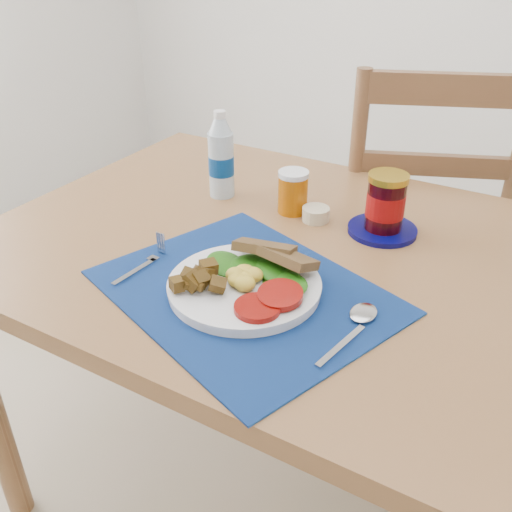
{
  "coord_description": "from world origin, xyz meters",
  "views": [
    {
      "loc": [
        0.36,
        -0.7,
        1.31
      ],
      "look_at": [
        -0.08,
        0.05,
        0.8
      ],
      "focal_mm": 40.0,
      "sensor_mm": 36.0,
      "label": 1
    }
  ],
  "objects_px": {
    "juice_glass": "(293,193)",
    "jam_on_saucer": "(385,207)",
    "breakfast_plate": "(241,282)",
    "chair_far": "(420,202)",
    "water_bottle": "(221,159)"
  },
  "relations": [
    {
      "from": "chair_far",
      "to": "water_bottle",
      "type": "relative_size",
      "value": 6.06
    },
    {
      "from": "breakfast_plate",
      "to": "juice_glass",
      "type": "relative_size",
      "value": 2.92
    },
    {
      "from": "chair_far",
      "to": "water_bottle",
      "type": "height_order",
      "value": "chair_far"
    },
    {
      "from": "jam_on_saucer",
      "to": "juice_glass",
      "type": "bearing_deg",
      "value": -177.83
    },
    {
      "from": "chair_far",
      "to": "water_bottle",
      "type": "distance_m",
      "value": 0.65
    },
    {
      "from": "water_bottle",
      "to": "juice_glass",
      "type": "distance_m",
      "value": 0.19
    },
    {
      "from": "breakfast_plate",
      "to": "juice_glass",
      "type": "height_order",
      "value": "juice_glass"
    },
    {
      "from": "chair_far",
      "to": "juice_glass",
      "type": "bearing_deg",
      "value": 49.01
    },
    {
      "from": "juice_glass",
      "to": "jam_on_saucer",
      "type": "xyz_separation_m",
      "value": [
        0.21,
        0.01,
        0.01
      ]
    },
    {
      "from": "water_bottle",
      "to": "jam_on_saucer",
      "type": "xyz_separation_m",
      "value": [
        0.39,
        0.01,
        -0.03
      ]
    },
    {
      "from": "chair_far",
      "to": "juice_glass",
      "type": "height_order",
      "value": "chair_far"
    },
    {
      "from": "juice_glass",
      "to": "jam_on_saucer",
      "type": "distance_m",
      "value": 0.21
    },
    {
      "from": "juice_glass",
      "to": "jam_on_saucer",
      "type": "height_order",
      "value": "jam_on_saucer"
    },
    {
      "from": "breakfast_plate",
      "to": "jam_on_saucer",
      "type": "xyz_separation_m",
      "value": [
        0.14,
        0.34,
        0.03
      ]
    },
    {
      "from": "breakfast_plate",
      "to": "juice_glass",
      "type": "bearing_deg",
      "value": 98.23
    }
  ]
}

